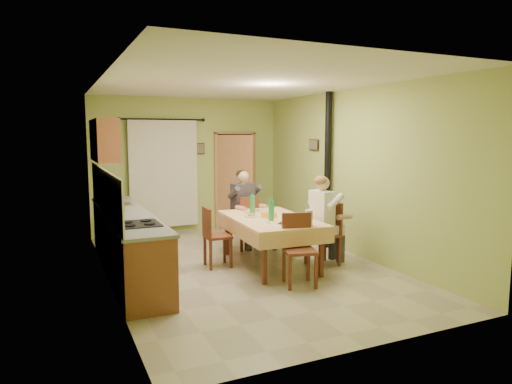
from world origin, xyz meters
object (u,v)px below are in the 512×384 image
chair_far (244,233)px  chair_right (323,247)px  dining_table (270,242)px  man_right (323,210)px  chair_near (299,264)px  chair_left (217,248)px  man_far (244,200)px  stove_flue (327,191)px

chair_far → chair_right: (0.73, -1.47, 0.00)m
chair_far → dining_table: bearing=-103.5°
chair_far → man_right: size_ratio=0.69×
chair_near → chair_right: size_ratio=0.98×
chair_left → chair_near: bearing=31.4°
chair_near → chair_left: (-0.72, 1.30, -0.00)m
dining_table → chair_right: size_ratio=2.00×
man_far → chair_right: bearing=-75.1°
chair_right → stove_flue: 1.44m
stove_flue → chair_left: bearing=-169.8°
dining_table → chair_near: (-0.06, -1.03, -0.09)m
chair_right → man_right: (-0.01, -0.00, 0.59)m
chair_near → chair_right: bearing=-125.5°
chair_near → man_right: man_right is taller
chair_near → stove_flue: (1.55, 1.71, 0.73)m
man_right → chair_left: bearing=63.6°
chair_left → man_far: man_far is taller
man_far → man_right: size_ratio=1.00×
chair_left → dining_table: bearing=73.3°
chair_far → chair_left: 1.20m
chair_left → stove_flue: size_ratio=0.33×
chair_near → chair_left: size_ratio=1.04×
chair_far → man_right: 1.74m
man_right → chair_near: bearing=125.3°
chair_near → man_right: (0.82, 0.70, 0.59)m
man_far → chair_left: bearing=-144.7°
chair_left → man_right: (1.55, -0.60, 0.59)m
man_far → chair_near: bearing=-104.0°
chair_right → man_far: size_ratio=0.72×
chair_far → chair_left: chair_far is taller
chair_left → stove_flue: stove_flue is taller
dining_table → chair_right: chair_right is taller
chair_far → chair_left: (-0.83, -0.87, -0.00)m
dining_table → man_right: 0.97m
man_far → stove_flue: bearing=-29.3°
chair_left → chair_far: bearing=138.4°
dining_table → chair_right: bearing=-20.3°
chair_near → stove_flue: stove_flue is taller
dining_table → chair_left: size_ratio=2.12×
chair_near → man_right: size_ratio=0.70×
chair_left → stove_flue: 2.43m
dining_table → chair_near: bearing=-90.5°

